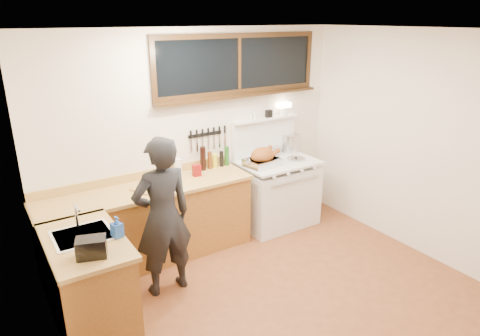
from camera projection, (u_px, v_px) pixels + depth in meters
ground_plane at (281, 300)px, 4.34m from camera, size 4.00×3.50×0.02m
room_shell at (287, 143)px, 3.78m from camera, size 4.10×3.60×2.65m
counter_back at (150, 223)px, 4.93m from camera, size 2.44×0.64×1.00m
counter_left at (89, 284)px, 3.81m from camera, size 0.64×1.09×0.90m
sink_unit at (84, 241)px, 3.75m from camera, size 0.50×0.45×0.37m
vintage_stove at (277, 191)px, 5.81m from camera, size 1.02×0.74×1.60m
back_window at (239, 71)px, 5.31m from camera, size 2.32×0.13×0.77m
left_doorway at (77, 307)px, 2.52m from camera, size 0.02×1.04×2.17m
knife_strip at (207, 135)px, 5.33m from camera, size 0.52×0.03×0.28m
man at (163, 217)px, 4.23m from camera, size 0.61×0.41×1.66m
soap_bottle at (117, 227)px, 3.68m from camera, size 0.10×0.11×0.19m
toaster at (91, 248)px, 3.38m from camera, size 0.27×0.22×0.16m
cutting_board at (151, 183)px, 4.75m from camera, size 0.45×0.40×0.13m
roast_turkey at (263, 158)px, 5.45m from camera, size 0.47×0.36×0.25m
stockpot at (290, 143)px, 6.03m from camera, size 0.33×0.33×0.25m
saucepan at (275, 150)px, 5.91m from camera, size 0.18×0.28×0.11m
pot_lid at (296, 159)px, 5.71m from camera, size 0.27×0.27×0.04m
coffee_tin at (197, 170)px, 5.11m from camera, size 0.10×0.08×0.14m
pitcher at (178, 166)px, 5.17m from camera, size 0.12×0.12×0.19m
bottle_cluster at (213, 159)px, 5.36m from camera, size 0.41×0.07×0.30m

